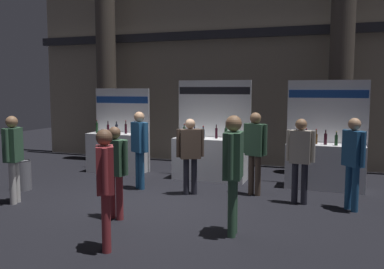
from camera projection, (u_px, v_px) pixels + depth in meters
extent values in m
plane|color=black|center=(152.00, 203.00, 8.14)|extent=(24.54, 24.54, 0.00)
cube|color=tan|center=(221.00, 48.00, 12.31)|extent=(12.27, 0.25, 6.90)
cube|color=#2D2D33|center=(218.00, 34.00, 11.99)|extent=(12.27, 0.20, 0.24)
cylinder|color=#51473D|center=(106.00, 68.00, 12.69)|extent=(0.59, 0.59, 5.73)
cylinder|color=#51473D|center=(341.00, 64.00, 10.40)|extent=(0.59, 0.59, 5.73)
cube|color=white|center=(117.00, 153.00, 11.06)|extent=(1.54, 0.60, 1.05)
cube|color=white|center=(123.00, 130.00, 11.32)|extent=(1.62, 0.04, 2.24)
cube|color=navy|center=(122.00, 100.00, 11.20)|extent=(1.57, 0.01, 0.18)
cylinder|color=#19381E|center=(97.00, 128.00, 11.11)|extent=(0.06, 0.06, 0.27)
cylinder|color=#19381E|center=(97.00, 122.00, 11.09)|extent=(0.03, 0.03, 0.06)
cylinder|color=red|center=(97.00, 120.00, 11.09)|extent=(0.03, 0.03, 0.02)
cylinder|color=black|center=(108.00, 129.00, 11.13)|extent=(0.06, 0.06, 0.23)
cylinder|color=black|center=(108.00, 123.00, 11.12)|extent=(0.03, 0.03, 0.07)
cylinder|color=black|center=(108.00, 121.00, 11.11)|extent=(0.03, 0.03, 0.02)
cylinder|color=black|center=(117.00, 129.00, 11.00)|extent=(0.07, 0.07, 0.24)
cylinder|color=black|center=(116.00, 123.00, 10.98)|extent=(0.03, 0.03, 0.06)
cylinder|color=black|center=(116.00, 122.00, 10.98)|extent=(0.03, 0.03, 0.02)
cylinder|color=black|center=(126.00, 129.00, 10.93)|extent=(0.06, 0.06, 0.26)
cylinder|color=black|center=(126.00, 123.00, 10.91)|extent=(0.03, 0.03, 0.08)
cylinder|color=red|center=(126.00, 121.00, 10.91)|extent=(0.03, 0.03, 0.02)
cylinder|color=black|center=(135.00, 129.00, 10.81)|extent=(0.07, 0.07, 0.26)
cylinder|color=black|center=(135.00, 123.00, 10.79)|extent=(0.03, 0.03, 0.07)
cylinder|color=black|center=(135.00, 121.00, 10.79)|extent=(0.03, 0.03, 0.02)
cube|color=silver|center=(113.00, 134.00, 10.84)|extent=(0.28, 0.34, 0.02)
cube|color=white|center=(210.00, 159.00, 10.18)|extent=(1.79, 0.60, 1.02)
cube|color=white|center=(214.00, 129.00, 10.42)|extent=(1.88, 0.04, 2.44)
cube|color=black|center=(214.00, 91.00, 10.29)|extent=(1.83, 0.01, 0.18)
cylinder|color=#19381E|center=(184.00, 132.00, 10.35)|extent=(0.07, 0.07, 0.26)
cylinder|color=#19381E|center=(184.00, 126.00, 10.34)|extent=(0.03, 0.03, 0.07)
cylinder|color=red|center=(184.00, 124.00, 10.33)|extent=(0.03, 0.03, 0.02)
cylinder|color=black|center=(194.00, 133.00, 10.26)|extent=(0.06, 0.06, 0.22)
cylinder|color=black|center=(194.00, 127.00, 10.24)|extent=(0.03, 0.03, 0.08)
cylinder|color=red|center=(194.00, 125.00, 10.24)|extent=(0.03, 0.03, 0.02)
cylinder|color=black|center=(203.00, 134.00, 10.09)|extent=(0.07, 0.07, 0.22)
cylinder|color=black|center=(203.00, 128.00, 10.07)|extent=(0.03, 0.03, 0.07)
cylinder|color=red|center=(203.00, 126.00, 10.07)|extent=(0.03, 0.03, 0.02)
cylinder|color=black|center=(216.00, 133.00, 10.13)|extent=(0.06, 0.06, 0.25)
cylinder|color=black|center=(216.00, 127.00, 10.11)|extent=(0.03, 0.03, 0.07)
cylinder|color=black|center=(216.00, 125.00, 10.11)|extent=(0.03, 0.03, 0.02)
cylinder|color=#19381E|center=(226.00, 134.00, 10.03)|extent=(0.07, 0.07, 0.26)
cylinder|color=#19381E|center=(226.00, 127.00, 10.01)|extent=(0.03, 0.03, 0.07)
cylinder|color=black|center=(226.00, 125.00, 10.01)|extent=(0.03, 0.03, 0.02)
cylinder|color=#472D14|center=(237.00, 135.00, 9.95)|extent=(0.06, 0.06, 0.23)
cylinder|color=#472D14|center=(237.00, 128.00, 9.94)|extent=(0.03, 0.03, 0.08)
cylinder|color=gold|center=(237.00, 126.00, 9.93)|extent=(0.03, 0.03, 0.02)
cube|color=white|center=(325.00, 167.00, 9.24)|extent=(1.69, 0.60, 1.00)
cube|color=white|center=(326.00, 133.00, 9.48)|extent=(1.78, 0.04, 2.43)
cube|color=navy|center=(328.00, 94.00, 9.36)|extent=(1.73, 0.01, 0.18)
cylinder|color=black|center=(296.00, 137.00, 9.46)|extent=(0.07, 0.07, 0.25)
cylinder|color=black|center=(297.00, 131.00, 9.44)|extent=(0.03, 0.03, 0.06)
cylinder|color=black|center=(297.00, 129.00, 9.44)|extent=(0.03, 0.03, 0.02)
cylinder|color=black|center=(306.00, 138.00, 9.28)|extent=(0.07, 0.07, 0.24)
cylinder|color=black|center=(306.00, 131.00, 9.26)|extent=(0.03, 0.03, 0.09)
cylinder|color=red|center=(306.00, 129.00, 9.25)|extent=(0.03, 0.03, 0.02)
cylinder|color=#472D14|center=(316.00, 139.00, 9.28)|extent=(0.07, 0.07, 0.23)
cylinder|color=#472D14|center=(316.00, 132.00, 9.27)|extent=(0.03, 0.03, 0.09)
cylinder|color=red|center=(316.00, 130.00, 9.26)|extent=(0.03, 0.03, 0.02)
cylinder|color=black|center=(325.00, 139.00, 9.15)|extent=(0.07, 0.07, 0.25)
cylinder|color=black|center=(326.00, 132.00, 9.14)|extent=(0.03, 0.03, 0.07)
cylinder|color=black|center=(326.00, 130.00, 9.13)|extent=(0.03, 0.03, 0.02)
cylinder|color=#19381E|center=(336.00, 140.00, 9.02)|extent=(0.07, 0.07, 0.23)
cylinder|color=#19381E|center=(336.00, 134.00, 9.00)|extent=(0.03, 0.03, 0.06)
cylinder|color=gold|center=(337.00, 132.00, 8.99)|extent=(0.03, 0.03, 0.02)
cylinder|color=#472D14|center=(346.00, 139.00, 9.02)|extent=(0.07, 0.07, 0.27)
cylinder|color=#472D14|center=(347.00, 132.00, 9.00)|extent=(0.03, 0.03, 0.06)
cylinder|color=black|center=(347.00, 130.00, 9.00)|extent=(0.03, 0.03, 0.02)
cylinder|color=black|center=(357.00, 141.00, 8.90)|extent=(0.07, 0.07, 0.22)
cylinder|color=black|center=(357.00, 134.00, 8.89)|extent=(0.03, 0.03, 0.09)
cylinder|color=gold|center=(357.00, 132.00, 8.88)|extent=(0.03, 0.03, 0.02)
cylinder|color=slate|center=(23.00, 175.00, 9.18)|extent=(0.38, 0.38, 0.64)
torus|color=black|center=(22.00, 161.00, 9.14)|extent=(0.37, 0.37, 0.02)
cylinder|color=maroon|center=(120.00, 198.00, 7.07)|extent=(0.12, 0.12, 0.77)
cylinder|color=maroon|center=(112.00, 196.00, 7.16)|extent=(0.12, 0.12, 0.77)
cube|color=#33563D|center=(115.00, 157.00, 7.04)|extent=(0.44, 0.31, 0.61)
sphere|color=brown|center=(114.00, 133.00, 6.99)|extent=(0.21, 0.21, 0.21)
cylinder|color=#33563D|center=(126.00, 158.00, 6.90)|extent=(0.08, 0.08, 0.58)
cylinder|color=#33563D|center=(104.00, 155.00, 7.17)|extent=(0.08, 0.08, 0.58)
cylinder|color=maroon|center=(106.00, 223.00, 5.64)|extent=(0.12, 0.12, 0.82)
cylinder|color=maroon|center=(106.00, 220.00, 5.78)|extent=(0.12, 0.12, 0.82)
cube|color=maroon|center=(105.00, 170.00, 5.63)|extent=(0.37, 0.41, 0.65)
sphere|color=brown|center=(104.00, 137.00, 5.58)|extent=(0.22, 0.22, 0.22)
cylinder|color=maroon|center=(105.00, 171.00, 5.42)|extent=(0.08, 0.08, 0.62)
cylinder|color=maroon|center=(105.00, 166.00, 5.83)|extent=(0.08, 0.08, 0.62)
cylinder|color=silver|center=(17.00, 182.00, 8.15)|extent=(0.12, 0.12, 0.83)
cylinder|color=silver|center=(13.00, 183.00, 8.01)|extent=(0.12, 0.12, 0.83)
cube|color=#33563D|center=(13.00, 145.00, 8.00)|extent=(0.32, 0.38, 0.66)
sphere|color=#8C6647|center=(12.00, 122.00, 7.95)|extent=(0.23, 0.23, 0.23)
cylinder|color=#33563D|center=(19.00, 143.00, 8.20)|extent=(0.08, 0.08, 0.62)
cylinder|color=#33563D|center=(7.00, 146.00, 7.78)|extent=(0.08, 0.08, 0.62)
cylinder|color=#33563D|center=(232.00, 208.00, 6.22)|extent=(0.12, 0.12, 0.89)
cylinder|color=#33563D|center=(234.00, 205.00, 6.40)|extent=(0.12, 0.12, 0.89)
cube|color=#33563D|center=(233.00, 155.00, 6.22)|extent=(0.30, 0.46, 0.70)
sphere|color=#8C6647|center=(234.00, 123.00, 6.17)|extent=(0.24, 0.24, 0.24)
cylinder|color=#33563D|center=(231.00, 157.00, 5.97)|extent=(0.08, 0.08, 0.67)
cylinder|color=#33563D|center=(236.00, 151.00, 6.48)|extent=(0.08, 0.08, 0.67)
cylinder|color=#47382D|center=(251.00, 175.00, 8.76)|extent=(0.12, 0.12, 0.84)
cylinder|color=#47382D|center=(258.00, 176.00, 8.66)|extent=(0.12, 0.12, 0.84)
cube|color=#33563D|center=(255.00, 140.00, 8.63)|extent=(0.43, 0.31, 0.67)
sphere|color=#8C6647|center=(256.00, 118.00, 8.58)|extent=(0.23, 0.23, 0.23)
cylinder|color=#33563D|center=(245.00, 138.00, 8.77)|extent=(0.08, 0.08, 0.63)
cylinder|color=#33563D|center=(265.00, 140.00, 8.48)|extent=(0.08, 0.08, 0.63)
cylinder|color=navy|center=(142.00, 171.00, 9.19)|extent=(0.12, 0.12, 0.84)
cylinder|color=navy|center=(138.00, 170.00, 9.30)|extent=(0.12, 0.12, 0.84)
cube|color=navy|center=(139.00, 137.00, 9.16)|extent=(0.42, 0.38, 0.66)
sphere|color=tan|center=(139.00, 117.00, 9.11)|extent=(0.23, 0.23, 0.23)
cylinder|color=navy|center=(145.00, 137.00, 8.99)|extent=(0.08, 0.08, 0.63)
cylinder|color=navy|center=(134.00, 136.00, 9.33)|extent=(0.08, 0.08, 0.63)
cylinder|color=#23232D|center=(304.00, 184.00, 8.00)|extent=(0.12, 0.12, 0.80)
cylinder|color=#23232D|center=(295.00, 183.00, 8.08)|extent=(0.12, 0.12, 0.80)
cube|color=#ADA393|center=(301.00, 147.00, 7.96)|extent=(0.40, 0.25, 0.64)
sphere|color=#8C6647|center=(301.00, 124.00, 7.91)|extent=(0.22, 0.22, 0.22)
cylinder|color=#ADA393|center=(313.00, 147.00, 7.86)|extent=(0.08, 0.08, 0.60)
cylinder|color=#ADA393|center=(288.00, 145.00, 8.06)|extent=(0.08, 0.08, 0.60)
cylinder|color=#23232D|center=(186.00, 176.00, 8.74)|extent=(0.12, 0.12, 0.78)
cylinder|color=#23232D|center=(194.00, 176.00, 8.77)|extent=(0.12, 0.12, 0.78)
cube|color=#47382D|center=(190.00, 144.00, 8.68)|extent=(0.49, 0.43, 0.62)
sphere|color=tan|center=(190.00, 124.00, 8.63)|extent=(0.21, 0.21, 0.21)
cylinder|color=#47382D|center=(178.00, 143.00, 8.64)|extent=(0.08, 0.08, 0.59)
cylinder|color=#47382D|center=(202.00, 143.00, 8.72)|extent=(0.08, 0.08, 0.59)
cylinder|color=navy|center=(348.00, 187.00, 7.69)|extent=(0.12, 0.12, 0.83)
cylinder|color=navy|center=(355.00, 190.00, 7.51)|extent=(0.12, 0.12, 0.83)
cube|color=navy|center=(354.00, 149.00, 7.52)|extent=(0.41, 0.44, 0.65)
sphere|color=tan|center=(355.00, 124.00, 7.47)|extent=(0.23, 0.23, 0.23)
cylinder|color=navy|center=(345.00, 146.00, 7.75)|extent=(0.08, 0.08, 0.62)
cylinder|color=navy|center=(363.00, 150.00, 7.29)|extent=(0.08, 0.08, 0.62)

